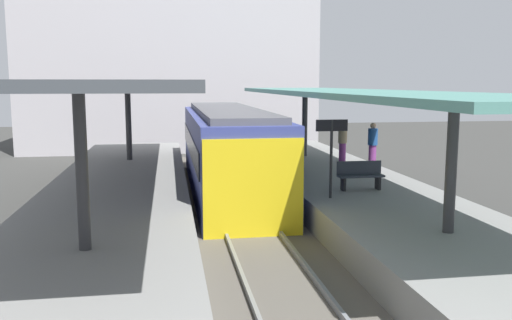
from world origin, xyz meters
name	(u,v)px	position (x,y,z in m)	size (l,w,h in m)	color
ground_plane	(244,226)	(0.00, 0.00, 0.00)	(80.00, 80.00, 0.00)	#383835
platform_left	(112,214)	(-3.80, 0.00, 0.50)	(4.40, 28.00, 1.00)	gray
platform_right	(366,205)	(3.80, 0.00, 0.50)	(4.40, 28.00, 1.00)	gray
track_ballast	(244,223)	(0.00, 0.00, 0.10)	(3.20, 28.00, 0.20)	#59544C
rail_near_side	(220,218)	(-0.72, 0.00, 0.27)	(0.08, 28.00, 0.14)	slate
rail_far_side	(268,216)	(0.72, 0.00, 0.27)	(0.08, 28.00, 0.14)	slate
commuter_train	(228,151)	(0.00, 4.27, 1.73)	(2.78, 12.39, 3.10)	#38428C
canopy_left	(112,86)	(-3.80, 1.40, 4.13)	(4.18, 21.00, 3.25)	#333335
canopy_right	(354,94)	(3.80, 1.40, 3.86)	(4.18, 21.00, 2.97)	#333335
platform_bench	(360,174)	(3.56, -0.04, 1.46)	(1.40, 0.41, 0.86)	black
platform_sign	(332,141)	(2.32, -1.07, 2.62)	(0.90, 0.08, 2.21)	#262628
litter_bin	(295,158)	(2.55, 4.16, 1.40)	(0.44, 0.44, 0.80)	#2D2D30
passenger_near_bench	(343,142)	(4.85, 5.57, 1.82)	(0.36, 0.36, 1.58)	#7A337A
passenger_mid_platform	(373,145)	(5.41, 3.70, 1.91)	(0.36, 0.36, 1.75)	#7A337A
station_building_backdrop	(170,63)	(-1.93, 20.00, 5.50)	(18.00, 6.00, 11.00)	#B7B2B7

